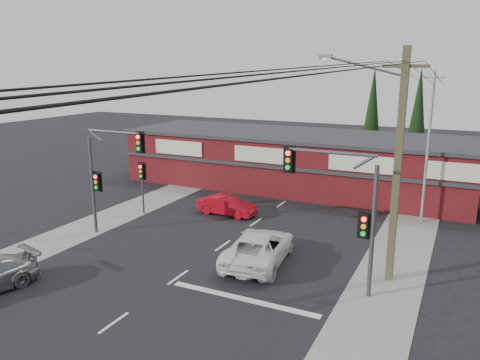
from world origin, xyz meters
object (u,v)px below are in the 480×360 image
at_px(red_sedan, 227,205).
at_px(utility_pole, 395,160).
at_px(white_suv, 259,247).
at_px(shop_building, 294,160).

bearing_deg(red_sedan, utility_pole, -115.03).
xyz_separation_m(red_sedan, utility_pole, (10.65, -5.14, 4.77)).
bearing_deg(white_suv, utility_pole, -179.21).
distance_m(white_suv, red_sedan, 7.68).
distance_m(shop_building, utility_pole, 17.15).
xyz_separation_m(white_suv, utility_pole, (5.80, 0.81, 4.63)).
height_order(white_suv, shop_building, shop_building).
xyz_separation_m(shop_building, utility_pole, (9.36, -14.00, 3.26)).
height_order(white_suv, utility_pole, utility_pole).
relative_size(white_suv, red_sedan, 1.45).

